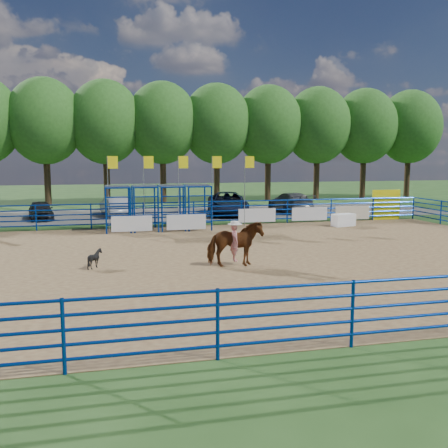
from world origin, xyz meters
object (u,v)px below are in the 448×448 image
at_px(calf, 95,258).
at_px(car_a, 41,210).
at_px(announcer_table, 343,220).
at_px(car_c, 227,203).
at_px(car_d, 290,202).
at_px(car_b, 115,206).
at_px(horse_and_rider, 235,242).

xyz_separation_m(calf, car_a, (-3.79, 16.16, 0.25)).
xyz_separation_m(announcer_table, car_c, (-5.32, 7.63, 0.44)).
relative_size(car_a, car_d, 0.71).
bearing_deg(car_d, car_a, -0.46).
height_order(car_a, car_d, car_d).
bearing_deg(car_d, calf, 47.78).
bearing_deg(calf, car_a, 1.90).
distance_m(car_a, car_b, 5.03).
bearing_deg(car_a, car_d, -8.87).
xyz_separation_m(horse_and_rider, calf, (-5.15, 0.94, -0.57)).
distance_m(announcer_table, car_c, 9.31).
distance_m(calf, car_d, 21.80).
bearing_deg(horse_and_rider, car_a, 117.60).
xyz_separation_m(calf, car_d, (14.09, 16.63, 0.37)).
xyz_separation_m(horse_and_rider, car_c, (3.87, 16.98, -0.13)).
xyz_separation_m(car_b, car_c, (7.96, -1.45, 0.13)).
relative_size(announcer_table, horse_and_rider, 0.57).
relative_size(announcer_table, car_a, 0.38).
relative_size(announcer_table, car_d, 0.27).
bearing_deg(car_c, horse_and_rider, -93.01).
height_order(car_c, car_d, car_c).
height_order(announcer_table, calf, announcer_table).
bearing_deg(car_c, car_b, 179.53).
relative_size(car_a, car_c, 0.62).
height_order(announcer_table, car_b, car_b).
distance_m(car_b, car_c, 8.10).
bearing_deg(announcer_table, car_c, 124.90).
distance_m(horse_and_rider, car_c, 17.41).
bearing_deg(car_b, calf, 76.06).
bearing_deg(calf, horse_and_rider, -111.63).
xyz_separation_m(calf, car_c, (9.03, 16.04, 0.44)).
relative_size(horse_and_rider, calf, 3.36).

